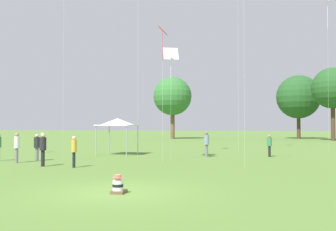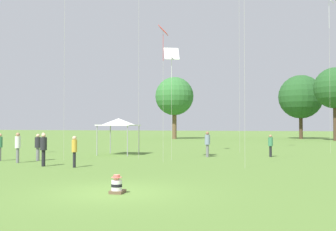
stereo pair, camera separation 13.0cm
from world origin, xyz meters
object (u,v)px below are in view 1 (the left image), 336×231
distant_tree_2 (172,96)px  seated_toddler (118,186)px  person_standing_0 (269,144)px  person_standing_1 (37,145)px  kite_0 (163,36)px  person_standing_6 (43,147)px  person_standing_2 (206,142)px  person_standing_4 (74,148)px  person_standing_5 (17,145)px  canopy_tent (117,122)px  distant_tree_0 (333,88)px  person_standing_7 (42,140)px  kite_2 (171,56)px  distant_tree_1 (298,97)px  kite_5 (327,7)px

distant_tree_2 → seated_toddler: bearing=-76.4°
person_standing_0 → distant_tree_2: 38.04m
person_standing_1 → kite_0: size_ratio=0.20×
person_standing_1 → person_standing_6: person_standing_6 is taller
person_standing_2 → person_standing_4: person_standing_2 is taller
person_standing_1 → person_standing_5: 1.55m
person_standing_1 → kite_0: 10.26m
person_standing_5 → canopy_tent: size_ratio=0.65×
distant_tree_0 → distant_tree_2: 24.43m
person_standing_2 → distant_tree_2: bearing=56.8°
person_standing_6 → distant_tree_0: distant_tree_0 is taller
person_standing_2 → person_standing_4: (-5.39, -8.69, -0.05)m
person_standing_0 → person_standing_4: (-9.60, -10.09, 0.08)m
seated_toddler → person_standing_2: (0.04, 15.27, 0.80)m
person_standing_7 → distant_tree_2: bearing=179.1°
person_standing_4 → person_standing_7: bearing=-64.6°
person_standing_6 → kite_0: size_ratio=0.22×
person_standing_2 → kite_2: bearing=-173.9°
person_standing_0 → distant_tree_1: bearing=15.2°
person_standing_0 → person_standing_7: 17.91m
distant_tree_1 → distant_tree_2: distant_tree_1 is taller
person_standing_4 → canopy_tent: canopy_tent is taller
person_standing_5 → kite_0: bearing=-163.7°
person_standing_2 → person_standing_7: person_standing_2 is taller
person_standing_0 → distant_tree_1: distant_tree_1 is taller
person_standing_2 → kite_2: kite_2 is taller
distant_tree_2 → distant_tree_0: bearing=-2.6°
distant_tree_1 → person_standing_7: bearing=-118.0°
distant_tree_1 → person_standing_4: bearing=-104.8°
person_standing_6 → distant_tree_2: 44.47m
kite_5 → person_standing_6: bearing=-161.6°
person_standing_4 → person_standing_7: person_standing_4 is taller
person_standing_6 → canopy_tent: bearing=-171.9°
person_standing_7 → distant_tree_1: bearing=153.5°
person_standing_6 → distant_tree_0: size_ratio=0.17×
person_standing_0 → kite_5: 12.57m
kite_5 → person_standing_0: bearing=-156.9°
distant_tree_0 → kite_5: bearing=-97.3°
person_standing_7 → distant_tree_2: (1.46, 34.41, 6.01)m
person_standing_6 → person_standing_2: bearing=151.1°
kite_5 → distant_tree_2: bearing=101.0°
person_standing_2 → distant_tree_0: size_ratio=0.17×
seated_toddler → kite_2: size_ratio=0.09×
kite_2 → kite_5: kite_5 is taller
person_standing_5 → distant_tree_2: distant_tree_2 is taller
seated_toddler → distant_tree_2: size_ratio=0.06×
kite_0 → distant_tree_2: bearing=51.3°
canopy_tent → seated_toddler: bearing=-66.4°
kite_5 → distant_tree_0: 28.30m
person_standing_4 → distant_tree_0: distant_tree_0 is taller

